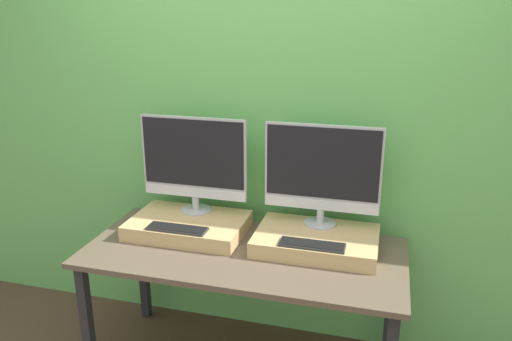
{
  "coord_description": "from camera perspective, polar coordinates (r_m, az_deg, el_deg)",
  "views": [
    {
      "loc": [
        0.68,
        -1.87,
        1.94
      ],
      "look_at": [
        0.0,
        0.62,
        1.1
      ],
      "focal_mm": 35.0,
      "sensor_mm": 36.0,
      "label": 1
    }
  ],
  "objects": [
    {
      "name": "workbench",
      "position": [
        2.67,
        -1.4,
        -10.51
      ],
      "size": [
        1.66,
        0.75,
        0.74
      ],
      "color": "brown",
      "rests_on": "ground_plane"
    },
    {
      "name": "wall_back",
      "position": [
        2.84,
        1.07,
        5.06
      ],
      "size": [
        8.0,
        0.04,
        2.6
      ],
      "color": "#66B75B",
      "rests_on": "ground_plane"
    },
    {
      "name": "keyboard_right",
      "position": [
        2.5,
        6.43,
        -8.42
      ],
      "size": [
        0.32,
        0.1,
        0.01
      ],
      "color": "#2D2D2D",
      "rests_on": "wooden_riser_right"
    },
    {
      "name": "monitor_right",
      "position": [
        2.63,
        7.57,
        -0.1
      ],
      "size": [
        0.61,
        0.17,
        0.55
      ],
      "color": "#B2B2B7",
      "rests_on": "wooden_riser_right"
    },
    {
      "name": "wooden_riser_left",
      "position": [
        2.83,
        -7.72,
        -6.25
      ],
      "size": [
        0.63,
        0.43,
        0.08
      ],
      "color": "tan",
      "rests_on": "workbench"
    },
    {
      "name": "keyboard_left",
      "position": [
        2.69,
        -9.01,
        -6.56
      ],
      "size": [
        0.32,
        0.1,
        0.01
      ],
      "color": "#2D2D2D",
      "rests_on": "wooden_riser_left"
    },
    {
      "name": "monitor_left",
      "position": [
        2.81,
        -7.11,
        1.11
      ],
      "size": [
        0.61,
        0.17,
        0.55
      ],
      "color": "#B2B2B7",
      "rests_on": "wooden_riser_left"
    },
    {
      "name": "wooden_riser_right",
      "position": [
        2.65,
        6.91,
        -7.95
      ],
      "size": [
        0.63,
        0.43,
        0.08
      ],
      "color": "tan",
      "rests_on": "workbench"
    }
  ]
}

